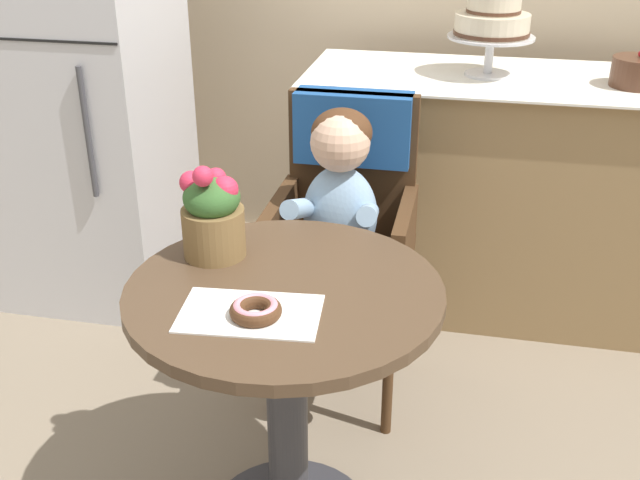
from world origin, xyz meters
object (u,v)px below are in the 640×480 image
round_layer_cake (639,72)px  donut_front (256,309)px  cafe_table (286,365)px  flower_vase (213,214)px  tiered_cake_stand (492,23)px  wicker_chair (347,200)px  seated_child (338,209)px  refrigerator (81,82)px

round_layer_cake → donut_front: bearing=-123.7°
cafe_table → flower_vase: 0.40m
donut_front → tiered_cake_stand: tiered_cake_stand is taller
cafe_table → donut_front: 0.27m
flower_vase → tiered_cake_stand: (0.61, 1.18, 0.25)m
wicker_chair → round_layer_cake: 1.09m
cafe_table → seated_child: 0.57m
cafe_table → wicker_chair: bearing=88.4°
wicker_chair → refrigerator: (-1.07, 0.40, 0.21)m
flower_vase → round_layer_cake: bearing=45.7°
round_layer_cake → refrigerator: bearing=-175.6°
flower_vase → refrigerator: refrigerator is taller
wicker_chair → seated_child: seated_child is taller
wicker_chair → flower_vase: flower_vase is taller
flower_vase → wicker_chair: bearing=68.9°
donut_front → round_layer_cake: size_ratio=0.62×
donut_front → tiered_cake_stand: (0.44, 1.44, 0.34)m
wicker_chair → tiered_cake_stand: (0.39, 0.60, 0.44)m
refrigerator → wicker_chair: bearing=-20.7°
donut_front → round_layer_cake: bearing=56.3°
wicker_chair → seated_child: (0.00, -0.16, 0.04)m
seated_child → flower_vase: (-0.22, -0.42, 0.15)m
wicker_chair → round_layer_cake: round_layer_cake is taller
wicker_chair → flower_vase: (-0.22, -0.58, 0.19)m
round_layer_cake → refrigerator: size_ratio=0.11×
flower_vase → round_layer_cake: round_layer_cake is taller
donut_front → tiered_cake_stand: size_ratio=0.37×
cafe_table → round_layer_cake: (0.90, 1.25, 0.44)m
wicker_chair → donut_front: wicker_chair is taller
cafe_table → refrigerator: bearing=133.7°
refrigerator → cafe_table: bearing=-46.3°
seated_child → tiered_cake_stand: size_ratio=2.42×
tiered_cake_stand → refrigerator: size_ratio=0.18×
wicker_chair → cafe_table: bearing=-84.8°
cafe_table → tiered_cake_stand: size_ratio=2.40×
seated_child → flower_vase: flower_vase is taller
donut_front → cafe_table: bearing=79.2°
seated_child → round_layer_cake: 1.16m
wicker_chair → round_layer_cake: (0.88, 0.55, 0.31)m
donut_front → flower_vase: size_ratio=0.45×
donut_front → flower_vase: 0.32m
flower_vase → donut_front: bearing=-55.4°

